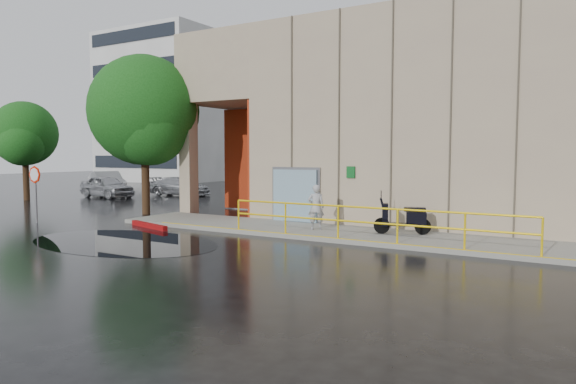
% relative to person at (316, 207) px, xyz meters
% --- Properties ---
extents(ground, '(120.00, 120.00, 0.00)m').
position_rel_person_xyz_m(ground, '(-1.89, -4.38, -0.93)').
color(ground, black).
rests_on(ground, ground).
extents(sidewalk, '(20.00, 3.00, 0.15)m').
position_rel_person_xyz_m(sidewalk, '(2.11, 0.12, -0.85)').
color(sidewalk, gray).
rests_on(sidewalk, ground).
extents(building, '(20.00, 10.17, 8.00)m').
position_rel_person_xyz_m(building, '(3.21, 6.60, 3.28)').
color(building, tan).
rests_on(building, ground).
extents(guardrail, '(9.56, 0.06, 1.03)m').
position_rel_person_xyz_m(guardrail, '(2.36, -1.23, -0.25)').
color(guardrail, yellow).
rests_on(guardrail, sidewalk).
extents(distant_building, '(12.00, 8.08, 15.00)m').
position_rel_person_xyz_m(distant_building, '(-29.89, 23.59, 6.57)').
color(distant_building, beige).
rests_on(distant_building, ground).
extents(person, '(0.68, 0.60, 1.56)m').
position_rel_person_xyz_m(person, '(0.00, 0.00, 0.00)').
color(person, '#A9A9AD').
rests_on(person, sidewalk).
extents(scooter, '(1.87, 1.18, 1.41)m').
position_rel_person_xyz_m(scooter, '(2.91, 0.54, 0.03)').
color(scooter, black).
rests_on(scooter, sidewalk).
extents(stop_sign, '(0.69, 0.09, 2.28)m').
position_rel_person_xyz_m(stop_sign, '(-10.89, -3.21, 0.76)').
color(stop_sign, '#5E5E63').
rests_on(stop_sign, ground).
extents(red_curb, '(2.35, 0.85, 0.18)m').
position_rel_person_xyz_m(red_curb, '(-6.04, -1.88, -0.84)').
color(red_curb, maroon).
rests_on(red_curb, ground).
extents(puddle, '(6.91, 4.33, 0.01)m').
position_rel_person_xyz_m(puddle, '(-4.47, -4.54, -0.93)').
color(puddle, black).
rests_on(puddle, ground).
extents(car_a, '(4.29, 2.18, 1.40)m').
position_rel_person_xyz_m(car_a, '(-18.23, 6.46, -0.23)').
color(car_a, '#A7A9AD').
rests_on(car_a, ground).
extents(car_b, '(4.95, 3.67, 1.56)m').
position_rel_person_xyz_m(car_b, '(-20.63, 8.50, -0.15)').
color(car_b, '#BCBCBE').
rests_on(car_b, ground).
extents(car_c, '(4.48, 2.50, 1.23)m').
position_rel_person_xyz_m(car_c, '(-15.36, 10.01, -0.32)').
color(car_c, '#9A9DA1').
rests_on(car_c, ground).
extents(tree_near, '(4.98, 4.98, 7.22)m').
position_rel_person_xyz_m(tree_near, '(-9.29, 1.20, 3.61)').
color(tree_near, black).
rests_on(tree_near, ground).
extents(tree_far, '(3.81, 3.79, 5.87)m').
position_rel_person_xyz_m(tree_far, '(-20.74, 2.65, 2.88)').
color(tree_far, black).
rests_on(tree_far, ground).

